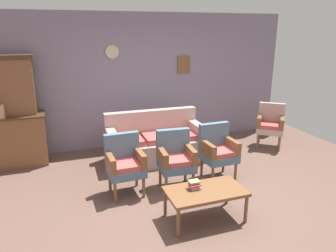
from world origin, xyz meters
TOP-DOWN VIEW (x-y plane):
  - ground_plane at (0.00, 0.00)m, footprint 7.68×7.68m
  - wall_back_with_decor at (0.00, 2.63)m, footprint 6.40×0.09m
  - side_cabinet at (-2.50, 2.25)m, footprint 1.16×0.55m
  - cabinet_upper_hutch at (-2.50, 2.33)m, footprint 0.99×0.38m
  - vase_on_cabinet at (-2.61, 2.08)m, footprint 0.14×0.14m
  - floral_couch at (-0.04, 1.63)m, footprint 1.79×0.83m
  - armchair_row_middle at (-0.83, 0.57)m, footprint 0.54×0.51m
  - armchair_near_couch_end at (-0.06, 0.50)m, footprint 0.56×0.53m
  - armchair_by_doorway at (0.71, 0.58)m, footprint 0.53×0.51m
  - wingback_chair_by_fireplace at (2.43, 1.52)m, footprint 0.71×0.71m
  - coffee_table at (-0.01, -0.46)m, footprint 1.00×0.56m
  - book_stack_on_table at (-0.14, -0.39)m, footprint 0.15×0.12m
  - floor_vase_by_wall at (2.85, 2.15)m, footprint 0.19×0.19m

SIDE VIEW (x-z plane):
  - ground_plane at x=0.00m, z-range 0.00..0.00m
  - floral_couch at x=-0.04m, z-range -0.12..0.78m
  - floor_vase_by_wall at x=2.85m, z-range 0.00..0.69m
  - coffee_table at x=-0.01m, z-range 0.17..0.59m
  - side_cabinet at x=-2.50m, z-range 0.00..0.93m
  - book_stack_on_table at x=-0.14m, z-range 0.42..0.53m
  - armchair_row_middle at x=-0.83m, z-range 0.05..0.95m
  - armchair_near_couch_end at x=-0.06m, z-range 0.05..0.95m
  - armchair_by_doorway at x=0.71m, z-range 0.05..0.95m
  - wingback_chair_by_fireplace at x=2.43m, z-range 0.05..0.95m
  - vase_on_cabinet at x=-2.61m, z-range 0.93..1.16m
  - wall_back_with_decor at x=0.00m, z-range 0.00..2.70m
  - cabinet_upper_hutch at x=-2.50m, z-range 0.94..1.97m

